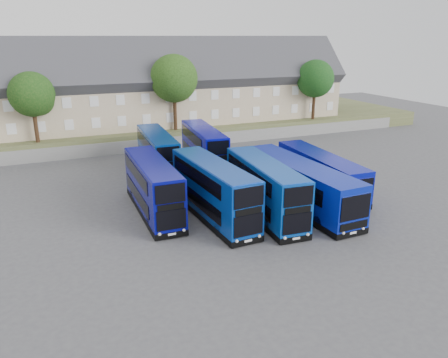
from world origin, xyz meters
TOP-DOWN VIEW (x-y plane):
  - ground at (0.00, 0.00)m, footprint 120.00×120.00m
  - retaining_wall at (0.00, 24.00)m, footprint 70.00×0.40m
  - earth_bank at (0.00, 34.00)m, footprint 80.00×20.00m
  - terrace_row at (0.00, 30.00)m, footprint 54.00×10.40m
  - dd_front_left at (-6.12, 4.90)m, footprint 2.55×10.41m
  - dd_front_mid at (-2.20, 2.16)m, footprint 3.10×10.88m
  - dd_front_right at (1.57, 1.10)m, footprint 3.13×10.66m
  - dd_rear_left at (-3.15, 14.79)m, footprint 2.98×10.42m
  - dd_rear_right at (1.83, 14.99)m, footprint 3.37×10.62m
  - coach_east_a at (4.99, 1.71)m, footprint 3.29×13.35m
  - coach_east_b at (8.97, 4.46)m, footprint 3.08×11.88m
  - tree_west at (-13.85, 25.10)m, footprint 4.80×4.80m
  - tree_mid at (2.15, 25.60)m, footprint 5.76×5.76m
  - tree_east at (22.15, 25.10)m, footprint 5.12×5.12m
  - tree_far at (28.15, 32.10)m, footprint 5.44×5.44m

SIDE VIEW (x-z plane):
  - ground at x=0.00m, z-range 0.00..0.00m
  - retaining_wall at x=0.00m, z-range 0.00..1.50m
  - earth_bank at x=0.00m, z-range 0.00..2.00m
  - coach_east_b at x=8.97m, z-range -0.03..3.18m
  - coach_east_a at x=4.99m, z-range -0.03..3.59m
  - dd_rear_left at x=-3.15m, z-range -0.04..4.05m
  - dd_front_left at x=-6.12m, z-range -0.04..4.08m
  - dd_rear_right at x=1.83m, z-range -0.04..4.11m
  - dd_front_right at x=1.57m, z-range -0.04..4.14m
  - dd_front_mid at x=-2.20m, z-range -0.04..4.23m
  - terrace_row at x=0.00m, z-range 1.00..12.20m
  - tree_west at x=-13.85m, z-range 3.23..10.88m
  - tree_east at x=22.15m, z-range 3.31..11.47m
  - tree_far at x=28.15m, z-range 3.39..12.06m
  - tree_mid at x=2.15m, z-range 3.48..12.66m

